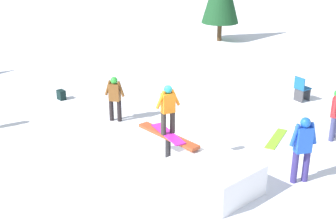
% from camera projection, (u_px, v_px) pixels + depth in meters
% --- Properties ---
extents(ground_plane, '(60.00, 60.00, 0.00)m').
position_uv_depth(ground_plane, '(168.00, 165.00, 11.97)').
color(ground_plane, white).
extents(rail_feature, '(2.00, 0.37, 0.88)m').
position_uv_depth(rail_feature, '(168.00, 140.00, 11.71)').
color(rail_feature, black).
rests_on(rail_feature, ground).
extents(snow_kicker_ramp, '(1.86, 1.58, 0.74)m').
position_uv_depth(snow_kicker_ramp, '(215.00, 176.00, 10.72)').
color(snow_kicker_ramp, white).
rests_on(snow_kicker_ramp, ground).
extents(main_rider_on_rail, '(1.41, 0.70, 1.29)m').
position_uv_depth(main_rider_on_rail, '(168.00, 111.00, 11.42)').
color(main_rider_on_rail, '#BF20A3').
rests_on(main_rider_on_rail, rail_feature).
extents(bystander_blue, '(0.44, 0.64, 1.66)m').
position_uv_depth(bystander_blue, '(303.00, 146.00, 10.89)').
color(bystander_blue, navy).
rests_on(bystander_blue, ground).
extents(bystander_red, '(0.30, 0.66, 1.50)m').
position_uv_depth(bystander_red, '(336.00, 112.00, 13.15)').
color(bystander_red, '#3E4071').
rests_on(bystander_red, ground).
extents(bystander_brown, '(0.61, 0.40, 1.44)m').
position_uv_depth(bystander_brown, '(115.00, 97.00, 14.43)').
color(bystander_brown, black).
rests_on(bystander_brown, ground).
extents(loose_snowboard_lime, '(0.74, 1.50, 0.02)m').
position_uv_depth(loose_snowboard_lime, '(276.00, 139.00, 13.45)').
color(loose_snowboard_lime, '#85DD2A').
rests_on(loose_snowboard_lime, ground).
extents(folding_chair, '(0.52, 0.52, 0.88)m').
position_uv_depth(folding_chair, '(302.00, 90.00, 16.25)').
color(folding_chair, '#3F3F44').
rests_on(folding_chair, ground).
extents(backpack_on_snow, '(0.31, 0.24, 0.34)m').
position_uv_depth(backpack_on_snow, '(61.00, 95.00, 16.47)').
color(backpack_on_snow, black).
rests_on(backpack_on_snow, ground).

